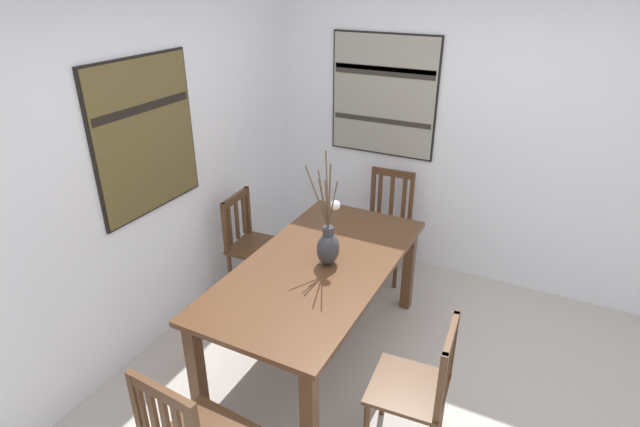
{
  "coord_description": "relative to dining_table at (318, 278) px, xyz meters",
  "views": [
    {
      "loc": [
        -2.41,
        -0.72,
        2.58
      ],
      "look_at": [
        0.26,
        0.64,
        1.12
      ],
      "focal_mm": 28.48,
      "sensor_mm": 36.0,
      "label": 1
    }
  ],
  "objects": [
    {
      "name": "chair_2",
      "position": [
        -0.47,
        -0.87,
        -0.19
      ],
      "size": [
        0.45,
        0.45,
        0.91
      ],
      "color": "#4C301C",
      "rests_on": "ground_plane"
    },
    {
      "name": "painting_on_side_wall",
      "position": [
        1.6,
        0.18,
        0.9
      ],
      "size": [
        0.05,
        0.97,
        1.06
      ],
      "color": "black"
    },
    {
      "name": "centerpiece_vase",
      "position": [
        0.04,
        -0.06,
        0.26
      ],
      "size": [
        0.25,
        0.28,
        0.75
      ],
      "color": "#333338",
      "rests_on": "dining_table"
    },
    {
      "name": "chair_3",
      "position": [
        0.47,
        0.86,
        -0.19
      ],
      "size": [
        0.45,
        0.45,
        0.9
      ],
      "color": "#4C301C",
      "rests_on": "ground_plane"
    },
    {
      "name": "wall_side",
      "position": [
        1.67,
        -0.62,
        0.68
      ],
      "size": [
        0.12,
        6.4,
        2.7
      ],
      "primitive_type": "cube",
      "color": "silver",
      "rests_on": "ground_plane"
    },
    {
      "name": "chair_1",
      "position": [
        1.31,
        -0.02,
        -0.17
      ],
      "size": [
        0.44,
        0.44,
        0.96
      ],
      "color": "#4C301C",
      "rests_on": "ground_plane"
    },
    {
      "name": "dining_table",
      "position": [
        0.0,
        0.0,
        0.0
      ],
      "size": [
        1.87,
        0.94,
        0.78
      ],
      "color": "#51331E",
      "rests_on": "ground_plane"
    },
    {
      "name": "wall_back",
      "position": [
        -0.19,
        1.24,
        0.68
      ],
      "size": [
        6.4,
        0.12,
        2.7
      ],
      "primitive_type": "cube",
      "color": "silver",
      "rests_on": "ground_plane"
    },
    {
      "name": "ground_plane",
      "position": [
        -0.19,
        -0.62,
        -0.68
      ],
      "size": [
        6.4,
        6.4,
        0.03
      ],
      "primitive_type": "cube",
      "color": "#B2A89E"
    },
    {
      "name": "painting_on_back_wall",
      "position": [
        -0.23,
        1.17,
        0.9
      ],
      "size": [
        0.89,
        0.05,
        1.04
      ],
      "color": "black"
    }
  ]
}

